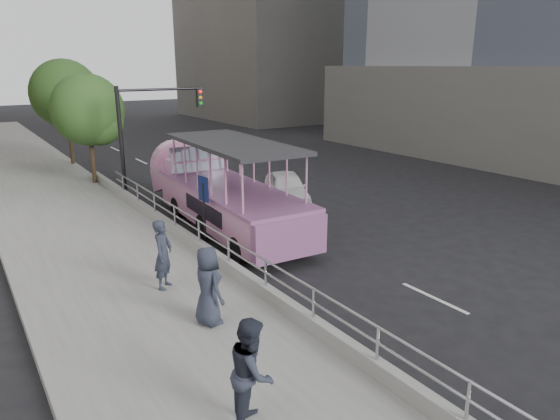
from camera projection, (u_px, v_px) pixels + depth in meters
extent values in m
plane|color=black|center=(356.00, 281.00, 14.57)|extent=(160.00, 160.00, 0.00)
cube|color=#9F9F9A|center=(73.00, 223.00, 19.46)|extent=(5.50, 80.00, 0.30)
cube|color=#AAAAA4|center=(229.00, 267.00, 14.37)|extent=(0.24, 30.00, 0.36)
cylinder|color=#B2B2B7|center=(468.00, 400.00, 7.83)|extent=(0.07, 0.07, 0.70)
cylinder|color=#B2B2B7|center=(378.00, 343.00, 9.43)|extent=(0.07, 0.07, 0.70)
cylinder|color=#B2B2B7|center=(314.00, 303.00, 11.03)|extent=(0.07, 0.07, 0.70)
cylinder|color=#B2B2B7|center=(266.00, 273.00, 12.62)|extent=(0.07, 0.07, 0.70)
cylinder|color=#B2B2B7|center=(229.00, 249.00, 14.22)|extent=(0.07, 0.07, 0.70)
cylinder|color=#B2B2B7|center=(199.00, 231.00, 15.82)|extent=(0.07, 0.07, 0.70)
cylinder|color=#B2B2B7|center=(175.00, 215.00, 17.42)|extent=(0.07, 0.07, 0.70)
cylinder|color=#B2B2B7|center=(155.00, 203.00, 19.02)|extent=(0.07, 0.07, 0.70)
cylinder|color=#B2B2B7|center=(138.00, 192.00, 20.62)|extent=(0.07, 0.07, 0.70)
cylinder|color=#B2B2B7|center=(123.00, 183.00, 22.22)|extent=(0.07, 0.07, 0.70)
cylinder|color=#B2B2B7|center=(229.00, 249.00, 14.22)|extent=(0.06, 22.00, 0.06)
cylinder|color=#B2B2B7|center=(228.00, 238.00, 14.13)|extent=(0.06, 22.00, 0.06)
cylinder|color=black|center=(239.00, 250.00, 15.70)|extent=(0.40, 0.92, 0.90)
cylinder|color=black|center=(298.00, 238.00, 16.78)|extent=(0.40, 0.92, 0.90)
cylinder|color=black|center=(205.00, 226.00, 18.03)|extent=(0.40, 0.92, 0.90)
cylinder|color=black|center=(259.00, 217.00, 19.11)|extent=(0.40, 0.92, 0.90)
cylinder|color=black|center=(178.00, 208.00, 20.35)|extent=(0.40, 0.92, 0.90)
cylinder|color=black|center=(228.00, 201.00, 21.43)|extent=(0.40, 0.92, 0.90)
cube|color=#CB81A9|center=(230.00, 206.00, 18.57)|extent=(2.94, 8.36, 1.26)
cube|color=#CB81A9|center=(184.00, 175.00, 22.48)|extent=(2.57, 2.26, 1.57)
cylinder|color=#CB81A9|center=(177.00, 166.00, 23.11)|extent=(2.39, 0.83, 2.36)
cube|color=#895080|center=(290.00, 239.00, 15.04)|extent=(2.53, 0.48, 1.26)
cube|color=#895080|center=(229.00, 188.00, 18.38)|extent=(3.08, 8.66, 0.12)
cube|color=#262629|center=(233.00, 144.00, 17.57)|extent=(3.01, 6.76, 0.14)
cube|color=#9EA9BB|center=(198.00, 158.00, 20.74)|extent=(2.32, 0.33, 1.05)
cube|color=#CB81A9|center=(194.00, 164.00, 21.20)|extent=(2.26, 1.12, 0.50)
imported|color=white|center=(286.00, 188.00, 22.65)|extent=(3.23, 4.47, 1.41)
imported|color=#2A2F3E|center=(163.00, 254.00, 13.19)|extent=(0.80, 0.82, 1.90)
imported|color=#2A2F3E|center=(252.00, 372.00, 8.12)|extent=(1.13, 1.18, 1.92)
imported|color=#2A2F3E|center=(208.00, 286.00, 11.34)|extent=(0.69, 0.97, 1.87)
cylinder|color=black|center=(205.00, 218.00, 16.59)|extent=(0.08, 0.08, 2.35)
cube|color=#0B184E|center=(203.00, 189.00, 16.31)|extent=(0.10, 0.58, 0.85)
cube|color=white|center=(204.00, 189.00, 16.33)|extent=(0.06, 0.37, 0.52)
cylinder|color=black|center=(121.00, 146.00, 22.29)|extent=(0.18, 0.18, 5.20)
cylinder|color=black|center=(161.00, 89.00, 22.68)|extent=(4.20, 0.12, 0.12)
cube|color=black|center=(199.00, 98.00, 23.82)|extent=(0.28, 0.22, 0.85)
sphere|color=red|center=(200.00, 92.00, 23.63)|extent=(0.16, 0.16, 0.16)
cylinder|color=#372819|center=(93.00, 158.00, 25.12)|extent=(0.22, 0.22, 3.08)
sphere|color=#376026|center=(87.00, 110.00, 24.44)|extent=(3.52, 3.52, 3.52)
sphere|color=#376026|center=(99.00, 121.00, 24.57)|extent=(2.42, 2.42, 2.42)
cylinder|color=#372819|center=(71.00, 140.00, 29.97)|extent=(0.22, 0.22, 3.47)
sphere|color=#376026|center=(65.00, 93.00, 29.21)|extent=(3.97, 3.97, 3.97)
sphere|color=#376026|center=(75.00, 104.00, 29.35)|extent=(2.73, 2.73, 2.73)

